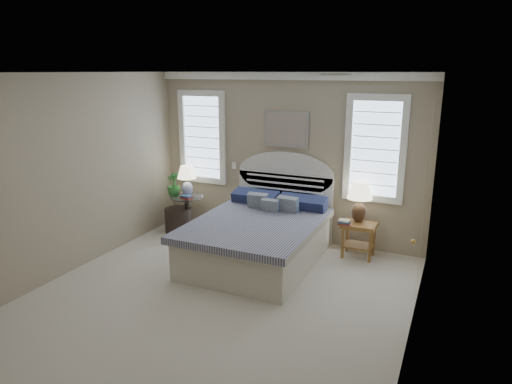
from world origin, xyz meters
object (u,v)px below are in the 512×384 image
object	(u,v)px
side_table_left	(187,210)
lamp_right	(360,197)
nightstand_right	(359,232)
lamp_left	(187,177)
floor_pot	(178,220)
bed	(261,235)

from	to	relation	value
side_table_left	lamp_right	size ratio (longest dim) A/B	1.03
side_table_left	lamp_right	xyz separation A→B (m)	(2.91, 0.19, 0.52)
side_table_left	nightstand_right	world-z (taller)	side_table_left
nightstand_right	lamp_right	xyz separation A→B (m)	(-0.04, 0.09, 0.52)
side_table_left	lamp_left	xyz separation A→B (m)	(-0.03, 0.07, 0.57)
floor_pot	lamp_left	bearing A→B (deg)	53.36
bed	lamp_right	world-z (taller)	bed
nightstand_right	floor_pot	world-z (taller)	nightstand_right
floor_pot	bed	bearing A→B (deg)	-16.09
nightstand_right	lamp_left	bearing A→B (deg)	-179.51
lamp_right	floor_pot	bearing A→B (deg)	-174.99
side_table_left	nightstand_right	size ratio (longest dim) A/B	1.19
side_table_left	nightstand_right	distance (m)	2.95
side_table_left	floor_pot	world-z (taller)	side_table_left
nightstand_right	bed	bearing A→B (deg)	-151.97
nightstand_right	lamp_left	world-z (taller)	lamp_left
bed	lamp_left	distance (m)	1.89
bed	lamp_left	world-z (taller)	bed
nightstand_right	lamp_right	size ratio (longest dim) A/B	0.86
lamp_left	lamp_right	size ratio (longest dim) A/B	0.86
side_table_left	bed	bearing A→B (deg)	-19.74
floor_pot	lamp_right	size ratio (longest dim) A/B	0.75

